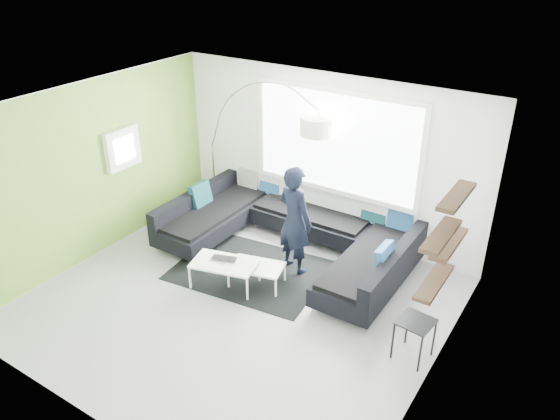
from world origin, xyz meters
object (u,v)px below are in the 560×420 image
object	(u,v)px
arc_lamp	(212,145)
coffee_table	(241,274)
sectional_sofa	(289,234)
side_table	(413,339)
person	(295,220)
laptop	(223,261)

from	to	relation	value
arc_lamp	coffee_table	bearing A→B (deg)	-39.43
sectional_sofa	coffee_table	size ratio (longest dim) A/B	3.19
coffee_table	side_table	world-z (taller)	side_table
arc_lamp	person	size ratio (longest dim) A/B	1.52
sectional_sofa	side_table	distance (m)	2.85
person	side_table	bearing A→B (deg)	173.35
sectional_sofa	coffee_table	distance (m)	1.16
person	laptop	size ratio (longest dim) A/B	4.05
arc_lamp	laptop	world-z (taller)	arc_lamp
coffee_table	person	bearing A→B (deg)	47.07
side_table	coffee_table	bearing A→B (deg)	178.09
coffee_table	person	world-z (taller)	person
sectional_sofa	person	distance (m)	0.67
coffee_table	person	size ratio (longest dim) A/B	0.71
sectional_sofa	person	xyz separation A→B (m)	(0.30, -0.33, 0.50)
sectional_sofa	side_table	xyz separation A→B (m)	(2.57, -1.22, -0.09)
person	arc_lamp	bearing A→B (deg)	-6.55
arc_lamp	laptop	size ratio (longest dim) A/B	6.14
laptop	sectional_sofa	bearing A→B (deg)	56.09
laptop	person	bearing A→B (deg)	36.46
side_table	laptop	bearing A→B (deg)	-179.44
arc_lamp	laptop	distance (m)	2.61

